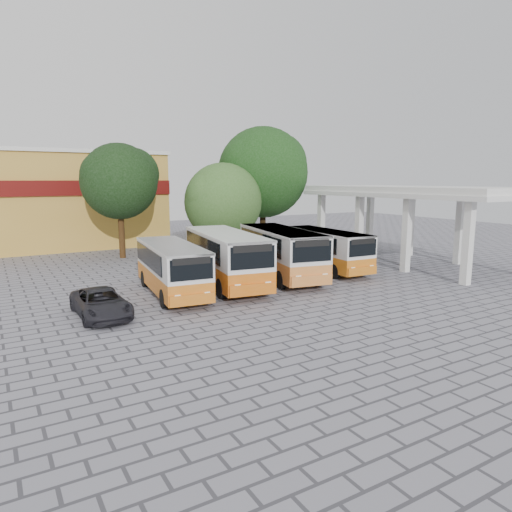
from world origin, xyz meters
TOP-DOWN VIEW (x-y plane):
  - ground at (0.00, 0.00)m, footprint 90.00×90.00m
  - terminal_shelter at (10.50, 4.00)m, footprint 6.80×15.80m
  - shophouse_block at (-11.00, 25.99)m, footprint 20.40×10.40m
  - bus_far_left at (-7.19, 3.73)m, footprint 2.97×7.47m
  - bus_centre_left at (-3.89, 4.15)m, footprint 3.74×8.59m
  - bus_centre_right at (-0.13, 4.26)m, footprint 3.98×8.56m
  - bus_far_right at (3.61, 4.70)m, footprint 2.63×7.40m
  - tree_left at (-6.41, 16.41)m, footprint 5.89×5.61m
  - tree_middle at (0.91, 13.94)m, footprint 6.34×6.04m
  - tree_right at (5.54, 15.54)m, footprint 8.06×7.68m
  - parked_car at (-11.19, 1.65)m, footprint 2.05×4.33m

SIDE VIEW (x-z plane):
  - ground at x=0.00m, z-range 0.00..0.00m
  - parked_car at x=-11.19m, z-range 0.00..1.20m
  - bus_far_left at x=-7.19m, z-range 0.21..2.83m
  - bus_far_right at x=3.61m, z-range 0.21..2.83m
  - bus_centre_right at x=-0.13m, z-range 0.23..3.19m
  - bus_centre_left at x=-3.89m, z-range 0.23..3.22m
  - shophouse_block at x=-11.00m, z-range 0.01..8.31m
  - tree_middle at x=0.91m, z-range 0.77..7.95m
  - terminal_shelter at x=10.50m, z-range 2.21..7.61m
  - tree_left at x=-6.41m, z-range 1.65..10.19m
  - tree_right at x=5.54m, z-range 1.57..11.87m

